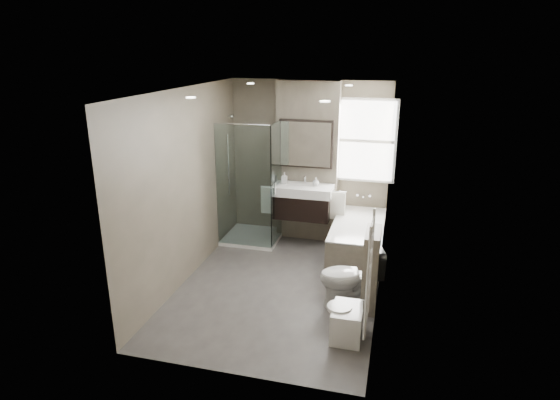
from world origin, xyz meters
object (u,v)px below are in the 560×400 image
(bathtub, at_px, (358,239))
(toilet, at_px, (351,277))
(bidet, at_px, (347,322))
(vanity, at_px, (303,201))

(bathtub, xyz_separation_m, toilet, (0.05, -1.39, 0.07))
(toilet, relative_size, bidet, 1.60)
(vanity, bearing_deg, bidet, -67.26)
(vanity, relative_size, bidet, 1.98)
(toilet, bearing_deg, bathtub, 165.48)
(bathtub, height_order, toilet, toilet)
(vanity, xyz_separation_m, bathtub, (0.92, -0.33, -0.43))
(bathtub, relative_size, bidet, 3.33)
(bathtub, bearing_deg, bidet, -87.55)
(bathtub, xyz_separation_m, bidet, (0.09, -2.10, -0.12))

